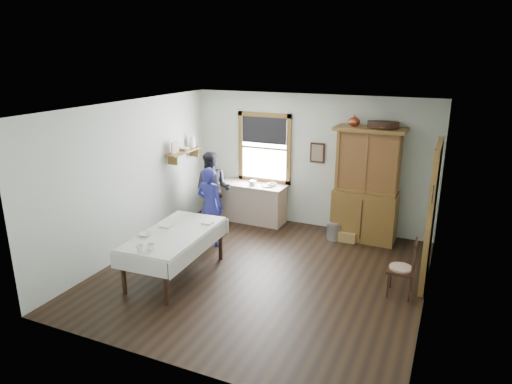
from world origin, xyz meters
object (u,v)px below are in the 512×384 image
spindle_chair (401,267)px  woman_blue (210,209)px  wicker_basket (347,236)px  china_hutch (366,185)px  figure_dark (213,192)px  work_counter (252,203)px  pail (334,231)px  dining_table (175,254)px

spindle_chair → woman_blue: woman_blue is taller
spindle_chair → woman_blue: (-3.49, 0.51, 0.24)m
wicker_basket → china_hutch: bearing=42.8°
figure_dark → wicker_basket: bearing=-5.7°
wicker_basket → woman_blue: woman_blue is taller
work_counter → spindle_chair: (3.29, -1.95, 0.04)m
pail → figure_dark: figure_dark is taller
wicker_basket → figure_dark: (-2.75, -0.30, 0.62)m
dining_table → pail: size_ratio=5.90×
spindle_chair → figure_dark: 4.17m
dining_table → wicker_basket: size_ratio=5.69×
china_hutch → spindle_chair: bearing=-63.2°
figure_dark → work_counter: bearing=29.5°
china_hutch → dining_table: 3.76m
pail → wicker_basket: bearing=-2.1°
work_counter → woman_blue: bearing=-96.4°
china_hutch → woman_blue: china_hutch is taller
woman_blue → figure_dark: bearing=-56.7°
dining_table → spindle_chair: (3.39, 0.82, 0.08)m
wicker_basket → spindle_chair: bearing=-55.2°
wicker_basket → woman_blue: size_ratio=0.24×
china_hutch → dining_table: size_ratio=1.16×
spindle_chair → pail: 2.25m
dining_table → spindle_chair: bearing=13.6°
woman_blue → wicker_basket: bearing=-145.6°
woman_blue → figure_dark: (-0.43, 0.89, 0.03)m
pail → wicker_basket: size_ratio=0.96×
china_hutch → wicker_basket: (-0.25, -0.23, -0.99)m
work_counter → dining_table: size_ratio=0.77×
china_hutch → woman_blue: (-2.56, -1.42, -0.39)m
wicker_basket → work_counter: bearing=173.1°
work_counter → china_hutch: china_hutch is taller
china_hutch → wicker_basket: 1.05m
china_hutch → pail: china_hutch is taller
woman_blue → figure_dark: figure_dark is taller
woman_blue → dining_table: bearing=101.6°
dining_table → pail: (1.96, 2.53, -0.22)m
work_counter → china_hutch: size_ratio=0.66×
dining_table → woman_blue: size_ratio=1.35×
china_hutch → pail: (-0.50, -0.22, -0.93)m
spindle_chair → pail: bearing=130.5°
china_hutch → woman_blue: size_ratio=1.57×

